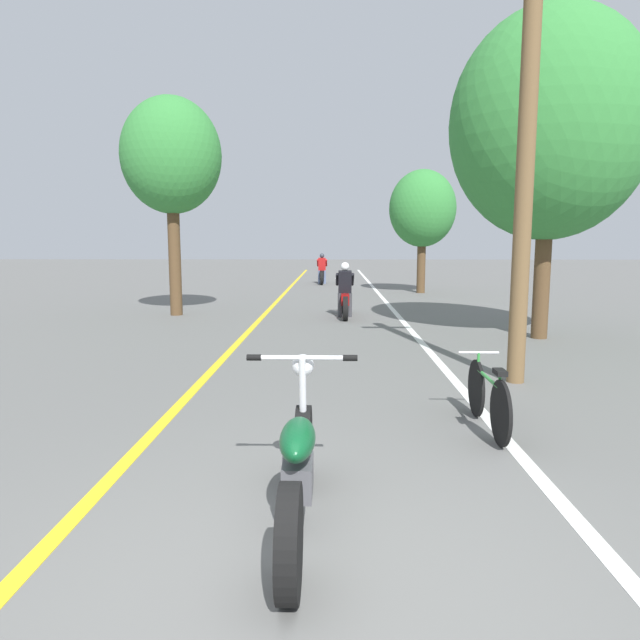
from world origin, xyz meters
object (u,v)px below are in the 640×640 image
roadside_tree_right_near (550,125)px  bicycle_parked (488,397)px  utility_pole (525,164)px  roadside_tree_right_far (423,209)px  roadside_tree_left (171,157)px  motorcycle_rider_far (322,272)px  motorcycle_foreground (298,467)px  motorcycle_rider_lead (345,296)px

roadside_tree_right_near → bicycle_parked: (-2.59, -5.78, -3.85)m
utility_pole → roadside_tree_right_far: bearing=86.7°
roadside_tree_left → motorcycle_rider_far: 12.61m
motorcycle_rider_far → bicycle_parked: size_ratio=1.31×
motorcycle_foreground → bicycle_parked: motorcycle_foreground is taller
motorcycle_rider_lead → motorcycle_rider_far: size_ratio=1.03×
roadside_tree_left → motorcycle_rider_far: (3.68, 11.51, -3.59)m
roadside_tree_right_near → roadside_tree_right_far: bearing=94.7°
motorcycle_rider_far → bicycle_parked: bearing=-84.1°
roadside_tree_right_far → motorcycle_foreground: roadside_tree_right_far is taller
motorcycle_rider_lead → roadside_tree_left: bearing=176.7°
roadside_tree_right_far → utility_pole: bearing=-93.3°
utility_pole → motorcycle_foreground: utility_pole is taller
bicycle_parked → roadside_tree_right_far: bearing=83.8°
roadside_tree_right_far → bicycle_parked: roadside_tree_right_far is taller
motorcycle_foreground → motorcycle_rider_far: motorcycle_rider_far is taller
roadside_tree_left → motorcycle_foreground: size_ratio=2.64×
roadside_tree_right_near → roadside_tree_right_far: roadside_tree_right_near is taller
roadside_tree_left → roadside_tree_right_far: bearing=42.1°
utility_pole → roadside_tree_left: bearing=133.2°
roadside_tree_right_near → roadside_tree_left: (-8.42, 3.49, -0.08)m
roadside_tree_right_far → motorcycle_rider_lead: bearing=-113.3°
utility_pole → motorcycle_rider_lead: size_ratio=2.69×
roadside_tree_right_far → motorcycle_rider_lead: 8.18m
roadside_tree_right_near → motorcycle_foreground: 9.80m
roadside_tree_left → utility_pole: bearing=-46.8°
motorcycle_rider_far → roadside_tree_right_near: bearing=-72.5°
roadside_tree_right_near → motorcycle_foreground: (-4.45, -7.89, -3.76)m
motorcycle_rider_far → roadside_tree_left: bearing=-107.8°
utility_pole → motorcycle_foreground: bearing=-123.9°
roadside_tree_right_far → roadside_tree_left: (-7.57, -6.85, 0.95)m
utility_pole → motorcycle_rider_lead: 7.70m
roadside_tree_right_far → motorcycle_rider_lead: roadside_tree_right_far is taller
motorcycle_rider_lead → utility_pole: bearing=-72.0°
roadside_tree_right_near → roadside_tree_left: bearing=157.5°
roadside_tree_right_near → bicycle_parked: bearing=-114.2°
roadside_tree_right_near → motorcycle_rider_far: roadside_tree_right_near is taller
motorcycle_rider_far → motorcycle_rider_lead: bearing=-86.0°
roadside_tree_right_near → motorcycle_rider_far: size_ratio=3.08×
utility_pole → roadside_tree_right_near: roadside_tree_right_near is taller
motorcycle_foreground → motorcycle_rider_far: size_ratio=1.03×
roadside_tree_right_near → utility_pole: bearing=-113.9°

